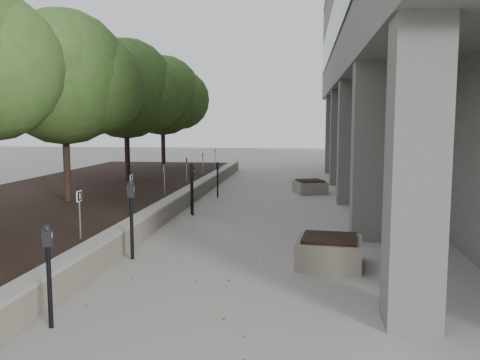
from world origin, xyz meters
The scene contains 20 objects.
ground centered at (0.00, 0.00, 0.00)m, with size 90.00×90.00×0.00m, color gray.
retaining_wall centered at (-1.82, 9.00, 0.25)m, with size 0.39×26.00×0.50m, color gray, non-canonical shape.
planting_bed centered at (-5.50, 9.00, 0.20)m, with size 7.00×26.00×0.40m, color black.
crabapple_tree_3 centered at (-4.80, 8.00, 3.12)m, with size 4.60×4.00×5.44m, color #325520, non-canonical shape.
crabapple_tree_4 centered at (-4.80, 13.00, 3.12)m, with size 4.60×4.00×5.44m, color #325520, non-canonical shape.
crabapple_tree_5 centered at (-4.80, 18.00, 3.12)m, with size 4.60×4.00×5.44m, color #325520, non-canonical shape.
parking_sign_3 centered at (-2.35, 3.50, 0.88)m, with size 0.04×0.22×0.96m, color black, non-canonical shape.
parking_sign_4 centered at (-2.35, 6.50, 0.88)m, with size 0.04×0.22×0.96m, color black, non-canonical shape.
parking_sign_5 centered at (-2.35, 9.50, 0.88)m, with size 0.04×0.22×0.96m, color black, non-canonical shape.
parking_sign_6 centered at (-2.35, 12.50, 0.88)m, with size 0.04×0.22×0.96m, color black, non-canonical shape.
parking_sign_7 centered at (-2.35, 15.50, 0.88)m, with size 0.04×0.22×0.96m, color black, non-canonical shape.
parking_sign_8 centered at (-2.35, 18.50, 0.88)m, with size 0.04×0.22×0.96m, color black, non-canonical shape.
parking_meter_1 centered at (-1.29, 0.29, 0.69)m, with size 0.14×0.10×1.38m, color black, non-canonical shape.
parking_meter_2 centered at (-1.35, 3.63, 0.77)m, with size 0.15×0.11×1.55m, color black, non-canonical shape.
parking_meter_3 centered at (-1.20, 8.33, 0.71)m, with size 0.14×0.10×1.42m, color black, non-canonical shape.
parking_meter_4 centered at (-1.26, 8.47, 0.75)m, with size 0.15×0.11×1.51m, color black, non-canonical shape.
parking_meter_5 centered at (-1.06, 11.75, 0.64)m, with size 0.13×0.09×1.27m, color black, non-canonical shape.
planter_front centered at (2.46, 3.67, 0.28)m, with size 1.19×1.19×0.55m, color gray, non-canonical shape.
planter_back centered at (2.20, 13.27, 0.25)m, with size 1.08×1.08×0.50m, color gray, non-canonical shape.
berry_scatter centered at (-0.10, 5.00, 0.01)m, with size 3.30×14.10×0.02m, color maroon, non-canonical shape.
Camera 1 is at (1.97, -5.69, 2.69)m, focal length 37.75 mm.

